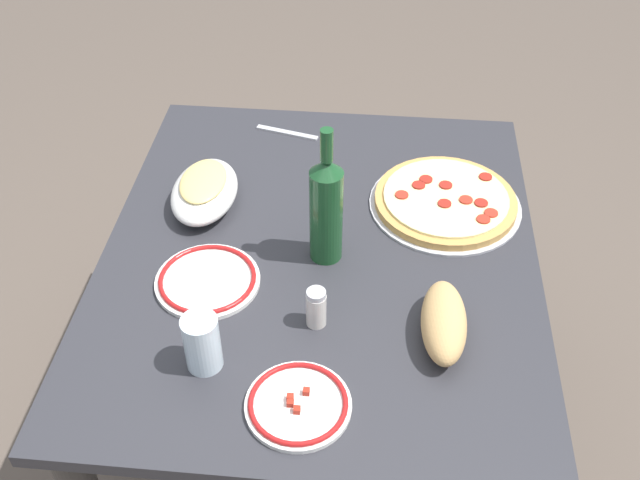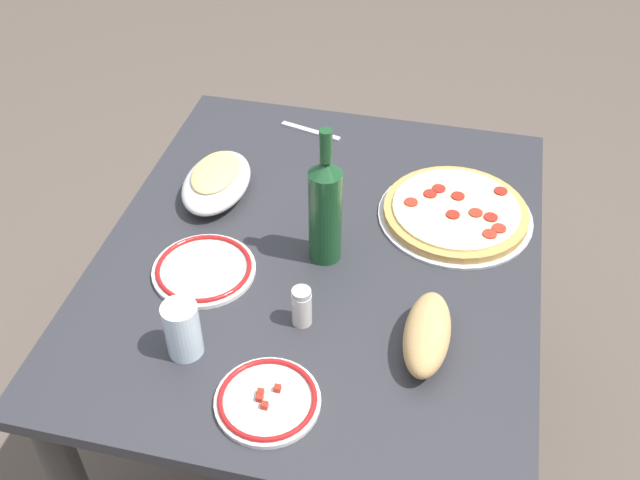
{
  "view_description": "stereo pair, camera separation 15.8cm",
  "coord_description": "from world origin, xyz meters",
  "px_view_note": "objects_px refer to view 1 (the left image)",
  "views": [
    {
      "loc": [
        -1.17,
        -0.11,
        1.8
      ],
      "look_at": [
        0.0,
        0.0,
        0.74
      ],
      "focal_mm": 41.31,
      "sensor_mm": 36.0,
      "label": 1
    },
    {
      "loc": [
        -1.15,
        -0.27,
        1.8
      ],
      "look_at": [
        0.0,
        0.0,
        0.74
      ],
      "focal_mm": 41.31,
      "sensor_mm": 36.0,
      "label": 2
    }
  ],
  "objects_px": {
    "wine_bottle": "(326,208)",
    "water_glass": "(202,343)",
    "dining_table": "(320,289)",
    "bread_loaf": "(444,322)",
    "baked_pasta_dish": "(204,189)",
    "side_plate_near": "(298,404)",
    "pepperoni_pizza": "(445,201)",
    "side_plate_far": "(208,280)",
    "spice_shaker": "(316,308)"
  },
  "relations": [
    {
      "from": "pepperoni_pizza",
      "to": "side_plate_near",
      "type": "relative_size",
      "value": 1.85
    },
    {
      "from": "bread_loaf",
      "to": "pepperoni_pizza",
      "type": "bearing_deg",
      "value": -2.74
    },
    {
      "from": "baked_pasta_dish",
      "to": "spice_shaker",
      "type": "relative_size",
      "value": 2.76
    },
    {
      "from": "water_glass",
      "to": "bread_loaf",
      "type": "distance_m",
      "value": 0.46
    },
    {
      "from": "wine_bottle",
      "to": "side_plate_near",
      "type": "height_order",
      "value": "wine_bottle"
    },
    {
      "from": "bread_loaf",
      "to": "spice_shaker",
      "type": "bearing_deg",
      "value": 87.45
    },
    {
      "from": "side_plate_far",
      "to": "spice_shaker",
      "type": "xyz_separation_m",
      "value": [
        -0.09,
        -0.24,
        0.03
      ]
    },
    {
      "from": "pepperoni_pizza",
      "to": "wine_bottle",
      "type": "bearing_deg",
      "value": 126.21
    },
    {
      "from": "bread_loaf",
      "to": "side_plate_near",
      "type": "bearing_deg",
      "value": 126.36
    },
    {
      "from": "wine_bottle",
      "to": "bread_loaf",
      "type": "bearing_deg",
      "value": -130.51
    },
    {
      "from": "dining_table",
      "to": "water_glass",
      "type": "relative_size",
      "value": 9.36
    },
    {
      "from": "water_glass",
      "to": "bread_loaf",
      "type": "height_order",
      "value": "water_glass"
    },
    {
      "from": "dining_table",
      "to": "side_plate_near",
      "type": "height_order",
      "value": "side_plate_near"
    },
    {
      "from": "pepperoni_pizza",
      "to": "spice_shaker",
      "type": "height_order",
      "value": "spice_shaker"
    },
    {
      "from": "side_plate_far",
      "to": "dining_table",
      "type": "bearing_deg",
      "value": -61.47
    },
    {
      "from": "side_plate_near",
      "to": "side_plate_far",
      "type": "xyz_separation_m",
      "value": [
        0.29,
        0.22,
        -0.0
      ]
    },
    {
      "from": "side_plate_far",
      "to": "pepperoni_pizza",
      "type": "bearing_deg",
      "value": -58.94
    },
    {
      "from": "side_plate_near",
      "to": "bread_loaf",
      "type": "relative_size",
      "value": 0.92
    },
    {
      "from": "water_glass",
      "to": "bread_loaf",
      "type": "xyz_separation_m",
      "value": [
        0.11,
        -0.44,
        -0.02
      ]
    },
    {
      "from": "pepperoni_pizza",
      "to": "side_plate_far",
      "type": "distance_m",
      "value": 0.58
    },
    {
      "from": "pepperoni_pizza",
      "to": "wine_bottle",
      "type": "xyz_separation_m",
      "value": [
        -0.19,
        0.26,
        0.12
      ]
    },
    {
      "from": "side_plate_near",
      "to": "bread_loaf",
      "type": "bearing_deg",
      "value": -53.64
    },
    {
      "from": "pepperoni_pizza",
      "to": "water_glass",
      "type": "xyz_separation_m",
      "value": [
        -0.51,
        0.46,
        0.05
      ]
    },
    {
      "from": "side_plate_far",
      "to": "spice_shaker",
      "type": "distance_m",
      "value": 0.25
    },
    {
      "from": "wine_bottle",
      "to": "bread_loaf",
      "type": "distance_m",
      "value": 0.33
    },
    {
      "from": "wine_bottle",
      "to": "water_glass",
      "type": "height_order",
      "value": "wine_bottle"
    },
    {
      "from": "baked_pasta_dish",
      "to": "water_glass",
      "type": "relative_size",
      "value": 2.02
    },
    {
      "from": "dining_table",
      "to": "side_plate_far",
      "type": "xyz_separation_m",
      "value": [
        -0.12,
        0.22,
        0.13
      ]
    },
    {
      "from": "pepperoni_pizza",
      "to": "side_plate_near",
      "type": "height_order",
      "value": "pepperoni_pizza"
    },
    {
      "from": "dining_table",
      "to": "side_plate_near",
      "type": "relative_size",
      "value": 5.83
    },
    {
      "from": "side_plate_far",
      "to": "water_glass",
      "type": "bearing_deg",
      "value": -169.41
    },
    {
      "from": "bread_loaf",
      "to": "side_plate_far",
      "type": "bearing_deg",
      "value": 78.33
    },
    {
      "from": "dining_table",
      "to": "side_plate_near",
      "type": "xyz_separation_m",
      "value": [
        -0.41,
        0.0,
        0.13
      ]
    },
    {
      "from": "dining_table",
      "to": "water_glass",
      "type": "height_order",
      "value": "water_glass"
    },
    {
      "from": "dining_table",
      "to": "baked_pasta_dish",
      "type": "relative_size",
      "value": 4.63
    },
    {
      "from": "dining_table",
      "to": "bread_loaf",
      "type": "xyz_separation_m",
      "value": [
        -0.22,
        -0.26,
        0.16
      ]
    },
    {
      "from": "water_glass",
      "to": "side_plate_near",
      "type": "distance_m",
      "value": 0.21
    },
    {
      "from": "pepperoni_pizza",
      "to": "baked_pasta_dish",
      "type": "distance_m",
      "value": 0.56
    },
    {
      "from": "pepperoni_pizza",
      "to": "side_plate_far",
      "type": "bearing_deg",
      "value": 121.06
    },
    {
      "from": "water_glass",
      "to": "spice_shaker",
      "type": "bearing_deg",
      "value": -58.53
    },
    {
      "from": "pepperoni_pizza",
      "to": "wine_bottle",
      "type": "distance_m",
      "value": 0.35
    },
    {
      "from": "baked_pasta_dish",
      "to": "side_plate_far",
      "type": "distance_m",
      "value": 0.27
    },
    {
      "from": "baked_pasta_dish",
      "to": "side_plate_near",
      "type": "distance_m",
      "value": 0.62
    },
    {
      "from": "baked_pasta_dish",
      "to": "spice_shaker",
      "type": "xyz_separation_m",
      "value": [
        -0.35,
        -0.29,
        0.0
      ]
    },
    {
      "from": "baked_pasta_dish",
      "to": "bread_loaf",
      "type": "xyz_separation_m",
      "value": [
        -0.36,
        -0.54,
        -0.0
      ]
    },
    {
      "from": "side_plate_near",
      "to": "spice_shaker",
      "type": "distance_m",
      "value": 0.2
    },
    {
      "from": "dining_table",
      "to": "water_glass",
      "type": "distance_m",
      "value": 0.42
    },
    {
      "from": "spice_shaker",
      "to": "water_glass",
      "type": "bearing_deg",
      "value": 121.47
    },
    {
      "from": "baked_pasta_dish",
      "to": "pepperoni_pizza",
      "type": "bearing_deg",
      "value": -85.63
    },
    {
      "from": "dining_table",
      "to": "bread_loaf",
      "type": "relative_size",
      "value": 5.36
    }
  ]
}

